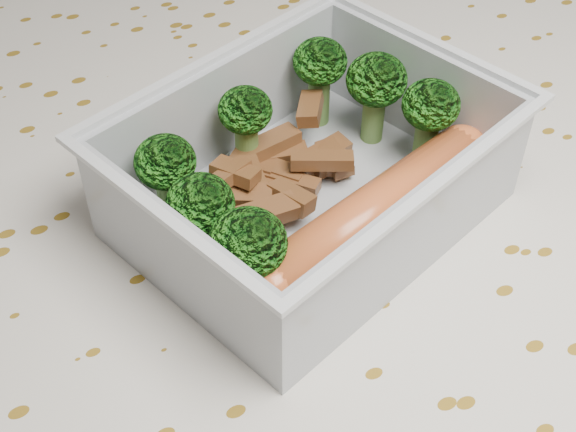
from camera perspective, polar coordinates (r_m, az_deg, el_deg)
name	(u,v)px	position (r m, az deg, el deg)	size (l,w,h in m)	color
dining_table	(294,339)	(0.51, 0.42, -8.75)	(1.40, 0.90, 0.75)	brown
tablecloth	(294,287)	(0.47, 0.45, -5.07)	(1.46, 0.96, 0.19)	silver
lunch_container	(311,183)	(0.44, 1.62, 2.39)	(0.24, 0.21, 0.07)	silver
broccoli_florets	(290,143)	(0.43, 0.15, 5.19)	(0.18, 0.15, 0.06)	#608C3F
meat_pile	(267,175)	(0.45, -1.53, 2.94)	(0.11, 0.08, 0.03)	brown
sausage	(374,214)	(0.42, 6.16, 0.12)	(0.17, 0.07, 0.03)	#D05E2C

